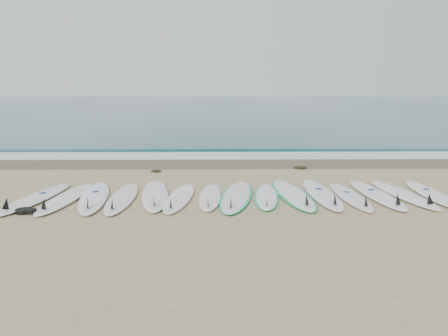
{
  "coord_description": "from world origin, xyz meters",
  "views": [
    {
      "loc": [
        -0.43,
        -9.68,
        2.66
      ],
      "look_at": [
        -0.3,
        1.44,
        0.4
      ],
      "focal_mm": 35.0,
      "sensor_mm": 36.0,
      "label": 1
    }
  ],
  "objects_px": {
    "surfboard_0": "(34,198)",
    "surfboard_14": "(432,194)",
    "leash_coil": "(25,211)",
    "surfboard_7": "(236,196)"
  },
  "relations": [
    {
      "from": "surfboard_7",
      "to": "leash_coil",
      "type": "height_order",
      "value": "surfboard_7"
    },
    {
      "from": "surfboard_0",
      "to": "surfboard_14",
      "type": "distance_m",
      "value": 9.07
    },
    {
      "from": "surfboard_0",
      "to": "leash_coil",
      "type": "distance_m",
      "value": 0.92
    },
    {
      "from": "surfboard_7",
      "to": "surfboard_0",
      "type": "bearing_deg",
      "value": -169.62
    },
    {
      "from": "surfboard_0",
      "to": "surfboard_14",
      "type": "relative_size",
      "value": 1.09
    },
    {
      "from": "surfboard_0",
      "to": "surfboard_7",
      "type": "xyz_separation_m",
      "value": [
        4.51,
        0.15,
        -0.01
      ]
    },
    {
      "from": "surfboard_0",
      "to": "surfboard_14",
      "type": "height_order",
      "value": "surfboard_0"
    },
    {
      "from": "surfboard_14",
      "to": "leash_coil",
      "type": "bearing_deg",
      "value": -171.3
    },
    {
      "from": "surfboard_7",
      "to": "surfboard_14",
      "type": "bearing_deg",
      "value": 10.18
    },
    {
      "from": "surfboard_14",
      "to": "surfboard_7",
      "type": "bearing_deg",
      "value": -177.2
    }
  ]
}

